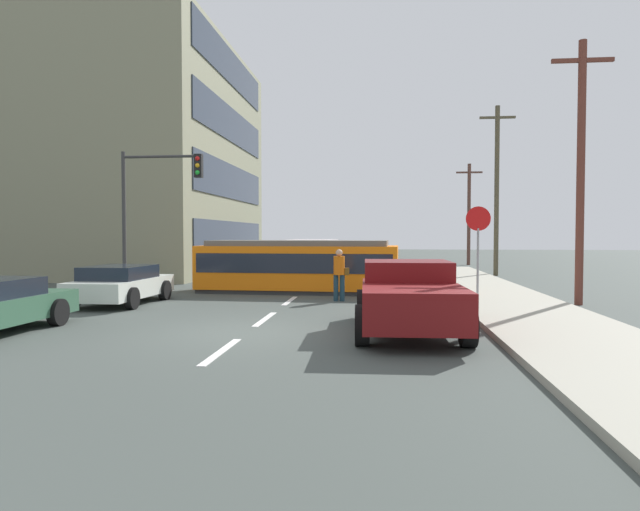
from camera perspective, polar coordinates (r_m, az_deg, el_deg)
name	(u,v)px	position (r m, az deg, el deg)	size (l,w,h in m)	color
ground_plane	(306,289)	(22.41, -1.42, -3.38)	(120.00, 120.00, 0.00)	#414944
sidewalk_curb_right	(506,301)	(18.65, 18.13, -4.38)	(3.20, 36.00, 0.14)	#9F9B8A
lane_stripe_0	(221,351)	(10.74, -9.85, -9.42)	(0.16, 2.40, 0.01)	silver
lane_stripe_1	(265,319)	(14.57, -5.52, -6.35)	(0.16, 2.40, 0.01)	silver
lane_stripe_2	(290,301)	(18.47, -3.03, -4.54)	(0.16, 2.40, 0.01)	silver
lane_stripe_3	(319,279)	(27.25, -0.09, -2.39)	(0.16, 2.40, 0.01)	silver
lane_stripe_4	(330,271)	(33.21, 1.01, -1.58)	(0.16, 2.40, 0.01)	silver
corner_building	(90,161)	(36.26, -22.04, 8.71)	(17.06, 16.26, 12.80)	gray
streetcar_tram	(299,265)	(21.26, -2.16, -0.99)	(7.43, 2.84, 1.93)	orange
city_bus	(312,254)	(31.22, -0.85, 0.14)	(2.60, 5.33, 1.87)	#BDB3B3
pedestrian_crossing	(339,272)	(18.34, 1.94, -1.64)	(0.50, 0.36, 1.67)	#193340
pickup_truck_parked	(409,296)	(12.59, 8.85, -4.06)	(2.38, 5.05, 1.55)	maroon
parked_sedan_mid	(121,284)	(18.61, -19.27, -2.70)	(2.07, 4.04, 1.19)	silver
stop_sign	(478,233)	(18.46, 15.52, 2.19)	(0.76, 0.07, 2.88)	gray
traffic_light_mast	(155,194)	(21.64, -16.19, 5.95)	(3.03, 0.33, 5.16)	#333333
utility_pole_near	(581,168)	(19.10, 24.61, 7.99)	(1.80, 0.24, 7.97)	brown
utility_pole_mid	(497,188)	(31.03, 17.25, 6.50)	(1.80, 0.24, 8.76)	brown
utility_pole_far	(469,212)	(41.35, 14.66, 4.23)	(1.80, 0.24, 7.08)	brown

